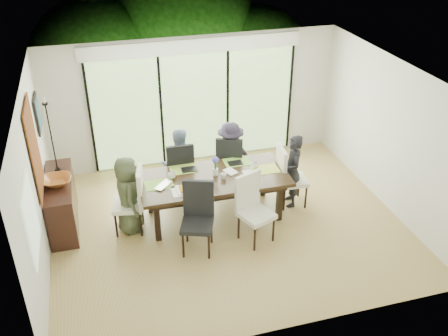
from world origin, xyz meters
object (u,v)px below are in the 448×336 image
object	(u,v)px
chair_far_left	(179,168)
bowl	(57,181)
person_far_right	(230,157)
chair_left_end	(128,200)
person_far_left	(179,164)
chair_right_end	(293,176)
chair_far_right	(230,161)
person_left_end	(128,195)
chair_near_left	(197,220)
cup_c	(255,165)
cup_b	(223,176)
vase	(215,172)
cup_a	(172,176)
person_right_end	(292,171)
sideboard	(62,203)
table_top	(213,178)
chair_near_right	(257,210)
laptop	(166,186)

from	to	relation	value
chair_far_left	bowl	xyz separation A→B (m)	(-2.14, -0.48, 0.35)
chair_far_left	person_far_right	world-z (taller)	person_far_right
chair_left_end	person_far_left	bearing A→B (deg)	139.51
chair_right_end	chair_far_right	world-z (taller)	same
person_left_end	person_far_right	size ratio (longest dim) A/B	1.00
chair_near_left	cup_c	world-z (taller)	chair_near_left
chair_far_left	cup_b	size ratio (longest dim) A/B	11.00
vase	cup_b	xyz separation A→B (m)	(0.10, -0.15, -0.02)
chair_left_end	person_left_end	size ratio (longest dim) A/B	0.85
chair_far_left	person_left_end	world-z (taller)	person_left_end
bowl	person_left_end	bearing A→B (deg)	-18.36
chair_far_right	person_far_right	size ratio (longest dim) A/B	0.85
vase	cup_a	xyz separation A→B (m)	(-0.75, 0.10, -0.01)
chair_right_end	person_far_left	xyz separation A→B (m)	(-1.95, 0.83, 0.10)
person_left_end	person_right_end	distance (m)	2.96
person_right_end	sideboard	world-z (taller)	person_right_end
bowl	sideboard	bearing A→B (deg)	90.00
table_top	sideboard	xyz separation A→B (m)	(-2.59, 0.47, -0.34)
person_far_left	cup_c	bearing A→B (deg)	147.37
sideboard	chair_near_left	bearing A→B (deg)	-32.64
chair_left_end	cup_b	world-z (taller)	chair_left_end
chair_far_right	cup_a	bearing A→B (deg)	50.13
chair_right_end	chair_near_left	world-z (taller)	same
chair_near_right	cup_a	bearing A→B (deg)	117.62
chair_far_right	person_far_left	xyz separation A→B (m)	(-1.00, -0.02, 0.10)
chair_left_end	chair_near_right	bearing A→B (deg)	77.68
chair_right_end	cup_a	bearing A→B (deg)	91.33
laptop	chair_right_end	bearing A→B (deg)	-43.58
chair_far_left	chair_far_right	distance (m)	1.00
person_left_end	cup_b	bearing A→B (deg)	-95.09
chair_far_right	chair_left_end	bearing A→B (deg)	43.40
person_far_right	cup_a	bearing A→B (deg)	20.99
chair_far_right	cup_c	world-z (taller)	chair_far_right
chair_left_end	chair_right_end	bearing A→B (deg)	101.19
cup_a	bowl	size ratio (longest dim) A/B	0.29
chair_near_right	vase	bearing A→B (deg)	94.05
chair_left_end	person_far_right	distance (m)	2.21
chair_right_end	chair_far_left	xyz separation A→B (m)	(-1.95, 0.85, 0.00)
table_top	person_far_right	bearing A→B (deg)	56.47
person_right_end	cup_a	bearing A→B (deg)	-86.16
chair_right_end	chair_near_right	size ratio (longest dim) A/B	1.00
chair_left_end	person_far_left	size ratio (longest dim) A/B	0.85
person_left_end	person_far_left	distance (m)	1.32
person_far_left	cup_b	distance (m)	1.12
person_far_left	chair_far_left	bearing A→B (deg)	-92.34
table_top	sideboard	bearing A→B (deg)	169.75
chair_far_right	person_far_left	distance (m)	1.01
vase	cup_a	bearing A→B (deg)	172.41
chair_near_right	chair_far_right	bearing A→B (deg)	66.32
chair_far_right	person_right_end	distance (m)	1.26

